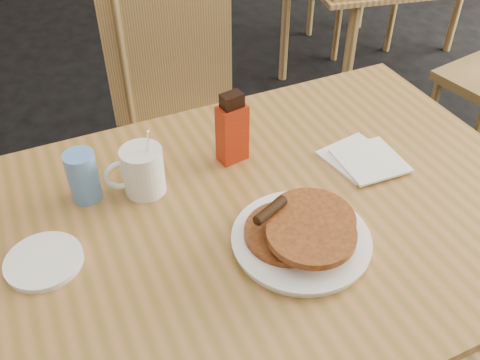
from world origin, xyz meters
name	(u,v)px	position (x,y,z in m)	size (l,w,h in m)	color
main_table	(251,229)	(-0.03, -0.01, 0.71)	(1.43, 1.04, 0.75)	#AB6F3C
chair_main_far	(180,111)	(-0.01, 0.74, 0.55)	(0.47, 0.47, 0.92)	tan
pancake_plate	(302,235)	(0.04, -0.12, 0.77)	(0.28, 0.28, 0.08)	white
coffee_mug	(142,170)	(-0.23, 0.14, 0.81)	(0.13, 0.09, 0.17)	white
syrup_bottle	(232,130)	(-0.01, 0.19, 0.83)	(0.08, 0.06, 0.18)	maroon
napkin_stack	(364,159)	(0.28, 0.08, 0.76)	(0.18, 0.19, 0.01)	white
blue_tumbler	(83,176)	(-0.35, 0.16, 0.81)	(0.07, 0.07, 0.12)	#5F96DF
side_saucer	(44,261)	(-0.45, -0.01, 0.76)	(0.15, 0.15, 0.01)	white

